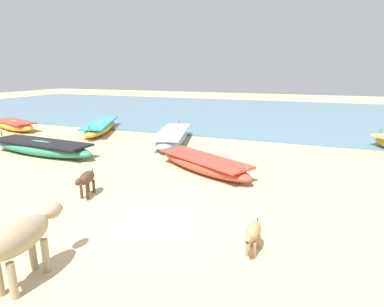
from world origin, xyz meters
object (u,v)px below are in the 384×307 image
Objects in this scene: fishing_boat_0 at (203,164)px; calf_far_tan at (253,232)px; fishing_boat_1 at (101,127)px; fishing_boat_5 at (15,125)px; cow_second_adult_dun at (22,237)px; calf_near_dark at (86,179)px; fishing_boat_6 at (172,137)px; fishing_boat_4 at (42,147)px.

fishing_boat_0 is 4.80m from calf_far_tan.
fishing_boat_1 is at bearing -130.42° from calf_far_tan.
cow_second_adult_dun is at bearing -22.50° from fishing_boat_5.
fishing_boat_5 is 11.69m from calf_near_dark.
fishing_boat_1 reaches higher than calf_near_dark.
fishing_boat_6 is (9.31, 0.16, 0.02)m from fishing_boat_5.
fishing_boat_5 is at bearing 44.81° from cow_second_adult_dun.
fishing_boat_6 reaches higher than fishing_boat_1.
fishing_boat_1 is 1.07× the size of fishing_boat_6.
fishing_boat_4 is at bearing -15.00° from fishing_boat_5.
calf_far_tan is (4.50, -1.10, -0.07)m from calf_near_dark.
fishing_boat_4 is 6.47m from fishing_boat_5.
fishing_boat_4 is (0.81, -4.72, 0.00)m from fishing_boat_1.
cow_second_adult_dun is (-0.69, -6.21, 0.48)m from fishing_boat_0.
cow_second_adult_dun reaches higher than fishing_boat_4.
fishing_boat_0 is 8.56m from fishing_boat_1.
fishing_boat_0 is at bearing -157.22° from fishing_boat_6.
fishing_boat_4 is 3.10× the size of cow_second_adult_dun.
fishing_boat_6 is at bearing 52.21° from fishing_boat_1.
fishing_boat_0 is 6.26m from cow_second_adult_dun.
calf_far_tan is at bearing 60.39° from calf_near_dark.
fishing_boat_1 reaches higher than fishing_boat_5.
calf_near_dark is (5.20, -7.52, 0.17)m from fishing_boat_1.
fishing_boat_0 is 4.29m from fishing_boat_6.
calf_far_tan is 0.53× the size of cow_second_adult_dun.
fishing_boat_6 reaches higher than calf_near_dark.
fishing_boat_5 is 16.14m from calf_far_tan.
fishing_boat_1 is 1.00× the size of fishing_boat_4.
fishing_boat_1 reaches higher than fishing_boat_0.
fishing_boat_1 is (-7.31, 4.47, 0.03)m from fishing_boat_0.
fishing_boat_0 is 12.39m from fishing_boat_5.
cow_second_adult_dun is at bearing 138.22° from fishing_boat_4.
calf_near_dark is at bearing 10.23° from fishing_boat_1.
calf_far_tan is at bearing -9.79° from fishing_boat_5.
fishing_boat_4 reaches higher than fishing_boat_0.
cow_second_adult_dun is (5.81, -5.95, 0.45)m from fishing_boat_4.
fishing_boat_4 is 1.06× the size of fishing_boat_6.
calf_near_dark is at bearing -95.43° from fishing_boat_0.
fishing_boat_5 is at bearing -99.33° from fishing_boat_1.
fishing_boat_4 reaches higher than calf_far_tan.
fishing_boat_6 is (-2.65, 3.37, 0.04)m from fishing_boat_0.
fishing_boat_6 is at bearing 6.27° from cow_second_adult_dun.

